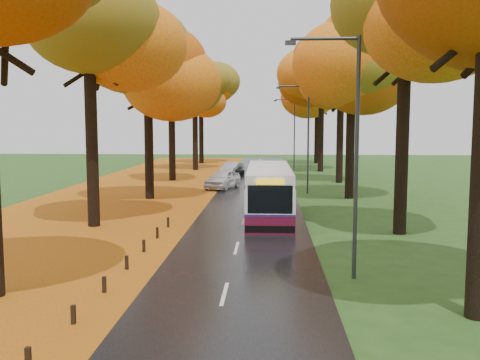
# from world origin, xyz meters

# --- Properties ---
(road) EXTENTS (6.50, 90.00, 0.04)m
(road) POSITION_xyz_m (0.00, 25.00, 0.02)
(road) COLOR black
(road) RESTS_ON ground
(centre_line) EXTENTS (0.12, 90.00, 0.01)m
(centre_line) POSITION_xyz_m (0.00, 25.00, 0.04)
(centre_line) COLOR silver
(centre_line) RESTS_ON road
(leaf_verge) EXTENTS (12.00, 90.00, 0.02)m
(leaf_verge) POSITION_xyz_m (-9.00, 25.00, 0.01)
(leaf_verge) COLOR #83360B
(leaf_verge) RESTS_ON ground
(leaf_drift) EXTENTS (0.90, 90.00, 0.01)m
(leaf_drift) POSITION_xyz_m (-3.05, 25.00, 0.04)
(leaf_drift) COLOR orange
(leaf_drift) RESTS_ON road
(trees_left) EXTENTS (9.20, 74.00, 13.88)m
(trees_left) POSITION_xyz_m (-7.18, 27.06, 9.53)
(trees_left) COLOR black
(trees_left) RESTS_ON ground
(trees_right) EXTENTS (9.30, 74.20, 13.96)m
(trees_right) POSITION_xyz_m (7.19, 26.91, 9.69)
(trees_right) COLOR black
(trees_right) RESTS_ON ground
(bollard_row) EXTENTS (0.11, 23.51, 0.52)m
(bollard_row) POSITION_xyz_m (-3.70, 4.70, 0.26)
(bollard_row) COLOR black
(bollard_row) RESTS_ON ground
(streetlamp_near) EXTENTS (2.45, 0.18, 8.00)m
(streetlamp_near) POSITION_xyz_m (3.95, 8.00, 4.71)
(streetlamp_near) COLOR #333538
(streetlamp_near) RESTS_ON ground
(streetlamp_mid) EXTENTS (2.45, 0.18, 8.00)m
(streetlamp_mid) POSITION_xyz_m (3.95, 30.00, 4.71)
(streetlamp_mid) COLOR #333538
(streetlamp_mid) RESTS_ON ground
(streetlamp_far) EXTENTS (2.45, 0.18, 8.00)m
(streetlamp_far) POSITION_xyz_m (3.95, 52.00, 4.71)
(streetlamp_far) COLOR #333538
(streetlamp_far) RESTS_ON ground
(bus) EXTENTS (2.50, 10.45, 2.74)m
(bus) POSITION_xyz_m (1.33, 19.87, 1.48)
(bus) COLOR #570D24
(bus) RESTS_ON road
(car_white) EXTENTS (2.95, 4.79, 1.52)m
(car_white) POSITION_xyz_m (-2.35, 32.35, 0.80)
(car_white) COLOR silver
(car_white) RESTS_ON road
(car_silver) EXTENTS (2.33, 4.18, 1.31)m
(car_silver) POSITION_xyz_m (-2.35, 43.23, 0.69)
(car_silver) COLOR #999BA0
(car_silver) RESTS_ON road
(car_dark) EXTENTS (2.31, 4.13, 1.13)m
(car_dark) POSITION_xyz_m (-2.14, 43.79, 0.61)
(car_dark) COLOR black
(car_dark) RESTS_ON road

